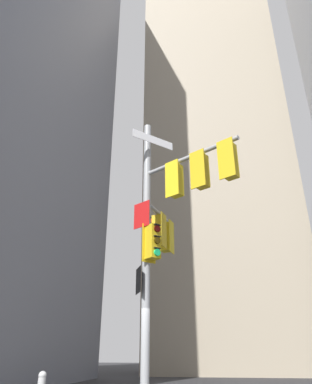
% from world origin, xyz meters
% --- Properties ---
extents(building_mid_block, '(12.58, 12.58, 39.00)m').
position_xyz_m(building_mid_block, '(2.94, 22.31, 19.50)').
color(building_mid_block, tan).
rests_on(building_mid_block, ground).
extents(signal_pole_assembly, '(3.24, 3.80, 8.53)m').
position_xyz_m(signal_pole_assembly, '(0.64, -0.09, 5.01)').
color(signal_pole_assembly, '#9EA0A3').
rests_on(signal_pole_assembly, ground).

